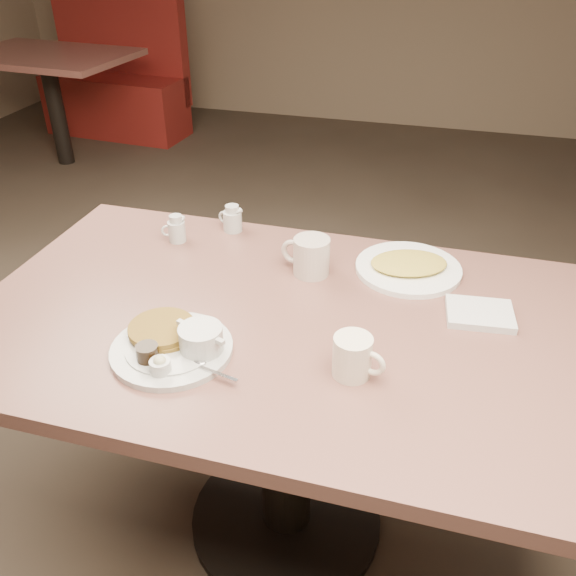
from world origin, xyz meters
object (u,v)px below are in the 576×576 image
(main_plate, at_px, (176,343))
(hash_plate, at_px, (408,267))
(diner_table, at_px, (286,373))
(creamer_left, at_px, (176,229))
(coffee_mug_far, at_px, (310,256))
(creamer_right, at_px, (232,219))
(coffee_mug_near, at_px, (353,356))
(booth_back_left, at_px, (111,82))

(main_plate, relative_size, hash_plate, 0.97)
(diner_table, xyz_separation_m, creamer_left, (-0.41, 0.28, 0.21))
(coffee_mug_far, height_order, creamer_right, coffee_mug_far)
(diner_table, relative_size, creamer_right, 17.98)
(hash_plate, bearing_deg, coffee_mug_near, -98.38)
(coffee_mug_near, distance_m, booth_back_left, 4.13)
(booth_back_left, bearing_deg, creamer_right, -53.58)
(creamer_right, bearing_deg, coffee_mug_far, -32.20)
(diner_table, bearing_deg, creamer_right, 125.13)
(creamer_left, bearing_deg, coffee_mug_near, -36.65)
(main_plate, relative_size, coffee_mug_far, 2.42)
(main_plate, distance_m, coffee_mug_near, 0.38)
(creamer_left, bearing_deg, coffee_mug_far, -9.73)
(booth_back_left, bearing_deg, hash_plate, -48.05)
(hash_plate, relative_size, booth_back_left, 0.26)
(diner_table, xyz_separation_m, booth_back_left, (-2.29, 3.12, -0.17))
(creamer_right, height_order, booth_back_left, booth_back_left)
(diner_table, distance_m, hash_plate, 0.43)
(coffee_mug_near, relative_size, creamer_right, 1.46)
(creamer_left, xyz_separation_m, hash_plate, (0.66, 0.01, -0.02))
(diner_table, xyz_separation_m, creamer_right, (-0.27, 0.39, 0.21))
(creamer_left, distance_m, creamer_right, 0.17)
(creamer_left, bearing_deg, creamer_right, 39.03)
(main_plate, relative_size, booth_back_left, 0.25)
(hash_plate, bearing_deg, creamer_left, -179.30)
(creamer_left, distance_m, hash_plate, 0.66)
(diner_table, relative_size, main_plate, 4.34)
(diner_table, bearing_deg, coffee_mug_near, -39.84)
(creamer_left, relative_size, creamer_right, 0.96)
(coffee_mug_near, distance_m, coffee_mug_far, 0.41)
(creamer_right, bearing_deg, booth_back_left, 126.42)
(coffee_mug_near, bearing_deg, main_plate, -175.66)
(coffee_mug_near, distance_m, creamer_right, 0.72)
(main_plate, xyz_separation_m, booth_back_left, (-2.10, 3.31, -0.36))
(creamer_right, bearing_deg, main_plate, -82.02)
(coffee_mug_near, xyz_separation_m, booth_back_left, (-2.48, 3.28, -0.39))
(main_plate, bearing_deg, diner_table, 43.68)
(diner_table, bearing_deg, creamer_left, 144.92)
(coffee_mug_far, relative_size, hash_plate, 0.40)
(diner_table, distance_m, creamer_right, 0.52)
(coffee_mug_far, distance_m, hash_plate, 0.26)
(creamer_left, xyz_separation_m, creamer_right, (0.13, 0.11, -0.00))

